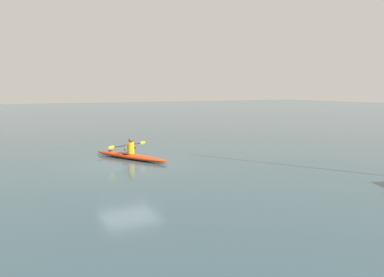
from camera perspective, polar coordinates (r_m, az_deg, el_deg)
ground_plane at (r=17.70m, az=-9.29°, el=-3.65°), size 160.00×160.00×0.00m
kayak at (r=18.87m, az=-9.09°, el=-2.56°), size 2.53×4.57×0.26m
kayaker at (r=18.77m, az=-9.02°, el=-1.21°), size 2.22×1.05×0.75m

